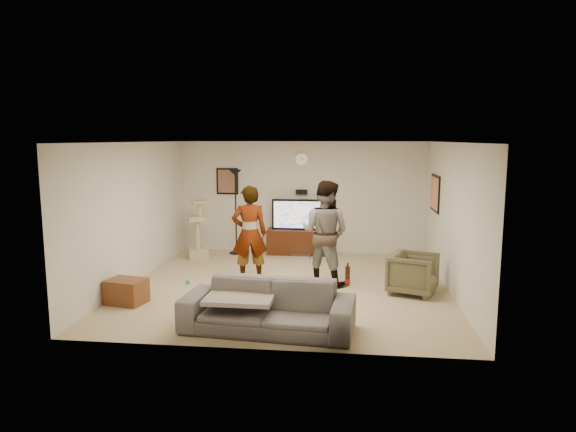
# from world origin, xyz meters

# --- Properties ---
(floor) EXTENTS (5.50, 5.50, 0.02)m
(floor) POSITION_xyz_m (0.00, 0.00, -0.01)
(floor) COLOR tan
(floor) RESTS_ON ground
(ceiling) EXTENTS (5.50, 5.50, 0.02)m
(ceiling) POSITION_xyz_m (0.00, 0.00, 2.51)
(ceiling) COLOR silver
(ceiling) RESTS_ON wall_back
(wall_back) EXTENTS (5.50, 0.04, 2.50)m
(wall_back) POSITION_xyz_m (0.00, 2.75, 1.25)
(wall_back) COLOR silver
(wall_back) RESTS_ON floor
(wall_front) EXTENTS (5.50, 0.04, 2.50)m
(wall_front) POSITION_xyz_m (0.00, -2.75, 1.25)
(wall_front) COLOR silver
(wall_front) RESTS_ON floor
(wall_left) EXTENTS (0.04, 5.50, 2.50)m
(wall_left) POSITION_xyz_m (-2.75, 0.00, 1.25)
(wall_left) COLOR silver
(wall_left) RESTS_ON floor
(wall_right) EXTENTS (0.04, 5.50, 2.50)m
(wall_right) POSITION_xyz_m (2.75, 0.00, 1.25)
(wall_right) COLOR silver
(wall_right) RESTS_ON floor
(wall_clock) EXTENTS (0.26, 0.04, 0.26)m
(wall_clock) POSITION_xyz_m (0.00, 2.72, 2.10)
(wall_clock) COLOR silver
(wall_clock) RESTS_ON wall_back
(wall_speaker) EXTENTS (0.25, 0.10, 0.10)m
(wall_speaker) POSITION_xyz_m (0.00, 2.69, 1.38)
(wall_speaker) COLOR black
(wall_speaker) RESTS_ON wall_back
(picture_back) EXTENTS (0.42, 0.03, 0.52)m
(picture_back) POSITION_xyz_m (-1.70, 2.73, 1.60)
(picture_back) COLOR brown
(picture_back) RESTS_ON wall_back
(picture_right) EXTENTS (0.03, 0.78, 0.62)m
(picture_right) POSITION_xyz_m (2.73, 1.60, 1.50)
(picture_right) COLOR #EE8352
(picture_right) RESTS_ON wall_right
(tv_stand) EXTENTS (1.34, 0.45, 0.56)m
(tv_stand) POSITION_xyz_m (-0.07, 2.50, 0.28)
(tv_stand) COLOR #39180A
(tv_stand) RESTS_ON floor
(console_box) EXTENTS (0.40, 0.30, 0.07)m
(console_box) POSITION_xyz_m (0.04, 2.11, 0.04)
(console_box) COLOR silver
(console_box) RESTS_ON floor
(tv) EXTENTS (1.14, 0.08, 0.67)m
(tv) POSITION_xyz_m (-0.07, 2.50, 0.90)
(tv) COLOR black
(tv) RESTS_ON tv_stand
(tv_screen) EXTENTS (1.04, 0.01, 0.59)m
(tv_screen) POSITION_xyz_m (-0.07, 2.46, 0.90)
(tv_screen) COLOR gold
(tv_screen) RESTS_ON tv
(floor_lamp) EXTENTS (0.32, 0.32, 1.87)m
(floor_lamp) POSITION_xyz_m (-1.44, 2.40, 0.94)
(floor_lamp) COLOR black
(floor_lamp) RESTS_ON floor
(cat_tree) EXTENTS (0.53, 0.53, 1.27)m
(cat_tree) POSITION_xyz_m (-2.17, 1.88, 0.64)
(cat_tree) COLOR tan
(cat_tree) RESTS_ON floor
(person_left) EXTENTS (0.72, 0.56, 1.74)m
(person_left) POSITION_xyz_m (-0.72, 0.24, 0.87)
(person_left) COLOR #9A9A9A
(person_left) RESTS_ON floor
(person_right) EXTENTS (1.09, 0.98, 1.84)m
(person_right) POSITION_xyz_m (0.64, 0.22, 0.92)
(person_right) COLOR #306399
(person_right) RESTS_ON floor
(sofa) EXTENTS (2.36, 1.10, 0.67)m
(sofa) POSITION_xyz_m (-0.02, -2.13, 0.33)
(sofa) COLOR #5D5853
(sofa) RESTS_ON floor
(throw_blanket) EXTENTS (0.91, 0.71, 0.06)m
(throw_blanket) POSITION_xyz_m (-0.39, -2.13, 0.45)
(throw_blanket) COLOR #A69488
(throw_blanket) RESTS_ON sofa
(beer_bottle) EXTENTS (0.06, 0.06, 0.25)m
(beer_bottle) POSITION_xyz_m (1.03, -2.13, 0.79)
(beer_bottle) COLOR #3B1608
(beer_bottle) RESTS_ON sofa
(armchair) EXTENTS (0.96, 0.94, 0.68)m
(armchair) POSITION_xyz_m (2.13, -0.21, 0.34)
(armchair) COLOR brown
(armchair) RESTS_ON floor
(side_table) EXTENTS (0.65, 0.54, 0.38)m
(side_table) POSITION_xyz_m (-2.40, -1.24, 0.19)
(side_table) COLOR #5B2F16
(side_table) RESTS_ON floor
(toy_ball) EXTENTS (0.08, 0.08, 0.08)m
(toy_ball) POSITION_xyz_m (-1.77, -0.10, 0.04)
(toy_ball) COLOR teal
(toy_ball) RESTS_ON floor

